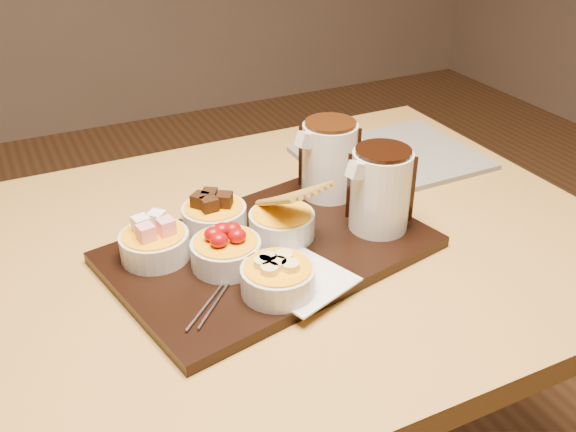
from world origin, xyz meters
name	(u,v)px	position (x,y,z in m)	size (l,w,h in m)	color
dining_table	(238,301)	(0.00, 0.00, 0.65)	(1.20, 0.80, 0.75)	#BA8F45
serving_board	(270,250)	(0.04, -0.04, 0.76)	(0.46, 0.30, 0.02)	black
napkin	(301,280)	(0.04, -0.14, 0.77)	(0.12, 0.12, 0.00)	white
bowl_marshmallows	(155,246)	(-0.12, 0.01, 0.79)	(0.10, 0.10, 0.04)	silver
bowl_cake	(214,218)	(-0.02, 0.04, 0.79)	(0.10, 0.10, 0.04)	silver
bowl_strawberries	(226,254)	(-0.04, -0.06, 0.79)	(0.10, 0.10, 0.04)	silver
bowl_biscotti	(282,225)	(0.07, -0.02, 0.79)	(0.10, 0.10, 0.04)	silver
bowl_bananas	(278,280)	(0.00, -0.15, 0.79)	(0.10, 0.10, 0.04)	silver
pitcher_dark_chocolate	(380,191)	(0.21, -0.06, 0.83)	(0.09, 0.09, 0.13)	silver
pitcher_milk_chocolate	(329,160)	(0.20, 0.07, 0.83)	(0.09, 0.09, 0.13)	silver
fondue_skewers	(230,273)	(-0.04, -0.08, 0.77)	(0.26, 0.03, 0.01)	silver
newspaper	(391,158)	(0.39, 0.16, 0.76)	(0.33, 0.26, 0.01)	beige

